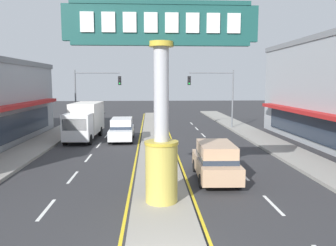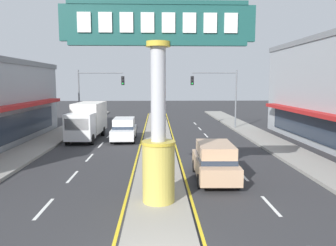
# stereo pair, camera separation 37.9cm
# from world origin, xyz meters

# --- Properties ---
(median_strip) EXTENTS (2.42, 52.00, 0.14)m
(median_strip) POSITION_xyz_m (0.00, 18.00, 0.07)
(median_strip) COLOR gray
(median_strip) RESTS_ON ground
(sidewalk_left) EXTENTS (2.74, 60.00, 0.18)m
(sidewalk_left) POSITION_xyz_m (-9.18, 16.00, 0.09)
(sidewalk_left) COLOR gray
(sidewalk_left) RESTS_ON ground
(sidewalk_right) EXTENTS (2.74, 60.00, 0.18)m
(sidewalk_right) POSITION_xyz_m (9.18, 16.00, 0.09)
(sidewalk_right) COLOR gray
(sidewalk_right) RESTS_ON ground
(lane_markings) EXTENTS (9.16, 52.00, 0.01)m
(lane_markings) POSITION_xyz_m (0.00, 16.65, 0.00)
(lane_markings) COLOR silver
(lane_markings) RESTS_ON ground
(district_sign) EXTENTS (7.41, 1.36, 7.85)m
(district_sign) POSITION_xyz_m (0.00, 5.10, 4.04)
(district_sign) COLOR gold
(district_sign) RESTS_ON median_strip
(traffic_light_left_side) EXTENTS (4.86, 0.46, 6.20)m
(traffic_light_left_side) POSITION_xyz_m (-6.44, 26.97, 4.25)
(traffic_light_left_side) COLOR slate
(traffic_light_left_side) RESTS_ON ground
(traffic_light_right_side) EXTENTS (4.86, 0.46, 6.20)m
(traffic_light_right_side) POSITION_xyz_m (6.44, 26.34, 4.25)
(traffic_light_right_side) COLOR slate
(traffic_light_right_side) RESTS_ON ground
(suv_near_right_lane) EXTENTS (2.03, 4.63, 1.90)m
(suv_near_right_lane) POSITION_xyz_m (-2.86, 19.96, 0.98)
(suv_near_right_lane) COLOR white
(suv_near_right_lane) RESTS_ON ground
(box_truck_far_right_lane) EXTENTS (2.39, 6.96, 3.12)m
(box_truck_far_right_lane) POSITION_xyz_m (-6.11, 20.99, 1.69)
(box_truck_far_right_lane) COLOR white
(box_truck_far_right_lane) RESTS_ON ground
(suv_near_left_lane) EXTENTS (2.07, 4.65, 1.90)m
(suv_near_left_lane) POSITION_xyz_m (2.86, 8.39, 0.98)
(suv_near_left_lane) COLOR tan
(suv_near_left_lane) RESTS_ON ground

